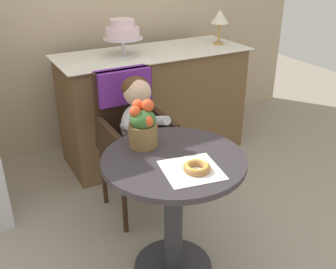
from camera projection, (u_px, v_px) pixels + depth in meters
The scene contains 10 objects.
ground_plane at pixel (173, 267), 2.23m from camera, with size 8.00×8.00×0.00m, color gray.
cafe_table at pixel (174, 193), 2.01m from camera, with size 0.72×0.72×0.72m.
wicker_chair at pixel (130, 120), 2.53m from camera, with size 0.42×0.45×0.95m.
seated_child at pixel (140, 123), 2.39m from camera, with size 0.27×0.32×0.73m.
paper_napkin at pixel (191, 170), 1.80m from camera, with size 0.26×0.26×0.00m, color white.
donut_front at pixel (197, 167), 1.79m from camera, with size 0.13×0.13×0.04m.
flower_vase at pixel (143, 126), 1.98m from camera, with size 0.15×0.15×0.25m.
display_counter at pixel (154, 104), 3.29m from camera, with size 1.56×0.62×0.90m.
tiered_cake_stand at pixel (123, 32), 2.91m from camera, with size 0.30×0.30×0.27m.
table_lamp at pixel (220, 18), 3.25m from camera, with size 0.15×0.15×0.28m.
Camera 1 is at (-0.83, -1.45, 1.65)m, focal length 41.59 mm.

